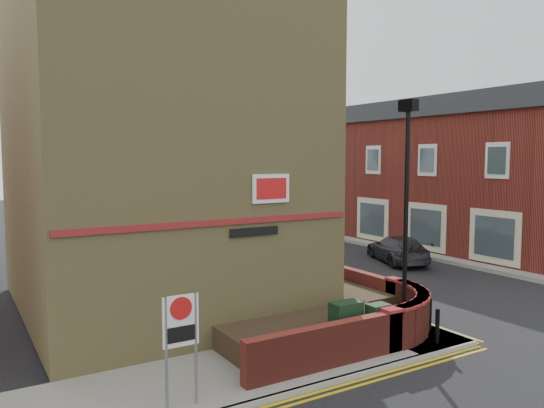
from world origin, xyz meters
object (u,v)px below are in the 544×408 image
Objects in this scene: lamppost at (406,218)px; silver_car_near at (275,243)px; utility_cabinet_large at (346,325)px; zone_sign at (181,330)px.

lamppost reaches higher than silver_car_near.
utility_cabinet_large is (-1.90, 0.10, -2.62)m from lamppost.
utility_cabinet_large is at bearing 9.69° from zone_sign.
zone_sign is 16.28m from silver_car_near.
lamppost is 5.25× the size of utility_cabinet_large.
zone_sign is at bearing -170.31° from utility_cabinet_large.
silver_car_near is (3.40, 12.11, -2.62)m from lamppost.
utility_cabinet_large is at bearing -111.06° from silver_car_near.
lamppost reaches higher than utility_cabinet_large.
silver_car_near is at bearing 74.31° from lamppost.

